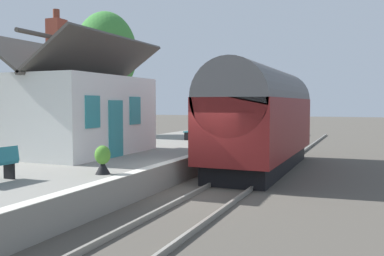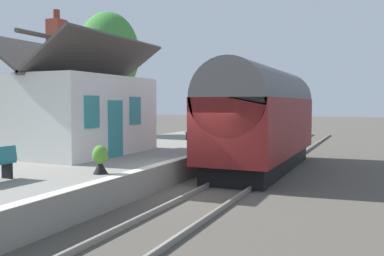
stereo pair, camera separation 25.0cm
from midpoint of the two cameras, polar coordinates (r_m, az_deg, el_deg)
ground_plane at (r=13.61m, az=0.96°, el=-8.49°), size 160.00×160.00×0.00m
platform at (r=15.62m, az=-13.49°, el=-5.54°), size 32.00×6.41×0.81m
platform_edge_coping at (r=13.96m, az=-3.53°, el=-4.80°), size 32.00×0.36×0.02m
rail_near at (r=13.07m, az=7.60°, el=-8.71°), size 52.00×0.08×0.14m
rail_far at (r=13.53m, az=1.67°, el=-8.26°), size 52.00×0.08×0.14m
train at (r=17.89m, az=9.95°, el=1.46°), size 9.61×2.73×4.32m
station_building at (r=17.29m, az=-14.75°, el=2.11°), size 6.16×4.24×5.42m
bench_near_building at (r=23.11m, az=0.65°, el=-0.39°), size 1.41×0.48×0.88m
planter_edge_far at (r=22.81m, az=-7.67°, el=-0.89°), size 0.77×0.32×0.65m
planter_bench_right at (r=12.14m, az=-11.73°, el=-4.24°), size 0.44×0.44×0.81m
tree_far_left at (r=27.07m, az=-10.95°, el=9.79°), size 4.02×3.73×8.46m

